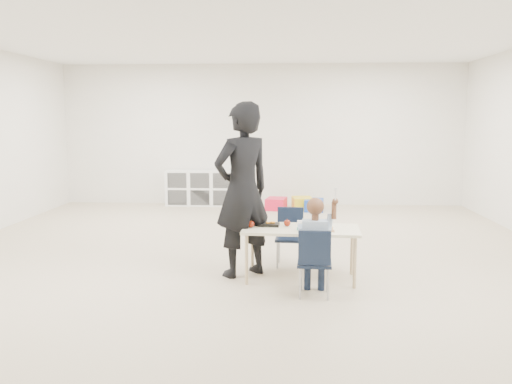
# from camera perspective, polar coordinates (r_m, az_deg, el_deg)

# --- Properties ---
(room) EXTENTS (9.00, 9.02, 2.80)m
(room) POSITION_cam_1_polar(r_m,az_deg,el_deg) (6.41, -1.16, 4.80)
(room) COLOR #C6B698
(room) RESTS_ON ground
(table) EXTENTS (1.27, 0.69, 0.57)m
(table) POSITION_cam_1_polar(r_m,az_deg,el_deg) (5.89, 4.75, -6.46)
(table) COLOR #FBF2C9
(table) RESTS_ON ground
(chair_near) EXTENTS (0.35, 0.33, 0.68)m
(chair_near) POSITION_cam_1_polar(r_m,az_deg,el_deg) (5.36, 6.18, -7.32)
(chair_near) COLOR black
(chair_near) RESTS_ON ground
(chair_far) EXTENTS (0.35, 0.33, 0.68)m
(chair_far) POSITION_cam_1_polar(r_m,az_deg,el_deg) (6.40, 3.56, -4.81)
(chair_far) COLOR black
(chair_far) RESTS_ON ground
(child) EXTENTS (0.48, 0.48, 1.07)m
(child) POSITION_cam_1_polar(r_m,az_deg,el_deg) (5.32, 6.21, -5.29)
(child) COLOR #BBDAFD
(child) RESTS_ON chair_near
(lunch_tray_near) EXTENTS (0.23, 0.17, 0.03)m
(lunch_tray_near) POSITION_cam_1_polar(r_m,az_deg,el_deg) (5.87, 5.91, -3.57)
(lunch_tray_near) COLOR black
(lunch_tray_near) RESTS_ON table
(lunch_tray_far) EXTENTS (0.23, 0.17, 0.03)m
(lunch_tray_far) POSITION_cam_1_polar(r_m,az_deg,el_deg) (5.92, 1.39, -3.45)
(lunch_tray_far) COLOR black
(lunch_tray_far) RESTS_ON table
(milk_carton) EXTENTS (0.07, 0.07, 0.10)m
(milk_carton) POSITION_cam_1_polar(r_m,az_deg,el_deg) (5.69, 4.72, -3.57)
(milk_carton) COLOR white
(milk_carton) RESTS_ON table
(bread_roll) EXTENTS (0.09, 0.09, 0.07)m
(bread_roll) POSITION_cam_1_polar(r_m,az_deg,el_deg) (5.70, 7.66, -3.76)
(bread_roll) COLOR tan
(bread_roll) RESTS_ON table
(apple_near) EXTENTS (0.07, 0.07, 0.07)m
(apple_near) POSITION_cam_1_polar(r_m,az_deg,el_deg) (5.90, 3.30, -3.27)
(apple_near) COLOR maroon
(apple_near) RESTS_ON table
(apple_far) EXTENTS (0.07, 0.07, 0.07)m
(apple_far) POSITION_cam_1_polar(r_m,az_deg,el_deg) (5.83, -0.52, -3.41)
(apple_far) COLOR maroon
(apple_far) RESTS_ON table
(cubby_shelf) EXTENTS (1.40, 0.40, 0.70)m
(cubby_shelf) POSITION_cam_1_polar(r_m,az_deg,el_deg) (10.88, -5.78, 0.43)
(cubby_shelf) COLOR white
(cubby_shelf) RESTS_ON ground
(adult) EXTENTS (0.83, 0.79, 1.91)m
(adult) POSITION_cam_1_polar(r_m,az_deg,el_deg) (5.91, -1.45, 0.22)
(adult) COLOR black
(adult) RESTS_ON ground
(bin_red) EXTENTS (0.43, 0.51, 0.22)m
(bin_red) POSITION_cam_1_polar(r_m,az_deg,el_deg) (10.36, 2.14, -1.24)
(bin_red) COLOR red
(bin_red) RESTS_ON ground
(bin_yellow) EXTENTS (0.42, 0.51, 0.23)m
(bin_yellow) POSITION_cam_1_polar(r_m,az_deg,el_deg) (10.44, 4.90, -1.18)
(bin_yellow) COLOR yellow
(bin_yellow) RESTS_ON ground
(bin_blue) EXTENTS (0.39, 0.48, 0.22)m
(bin_blue) POSITION_cam_1_polar(r_m,az_deg,el_deg) (10.26, 6.12, -1.37)
(bin_blue) COLOR #153DA4
(bin_blue) RESTS_ON ground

